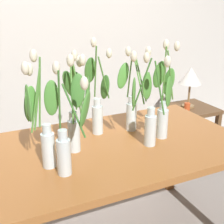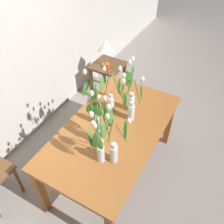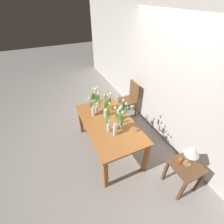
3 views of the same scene
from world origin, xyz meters
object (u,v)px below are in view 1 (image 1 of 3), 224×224
Objects in this scene: tulip_vase_0 at (164,106)px; tulip_vase_6 at (76,109)px; tulip_vase_3 at (65,138)px; dining_table at (110,159)px; tulip_vase_5 at (150,116)px; side_table at (190,118)px; pillar_candle at (187,107)px; table_lamp at (191,77)px; tulip_vase_2 at (41,127)px; tulip_vase_1 at (135,99)px; tulip_vase_4 at (98,104)px.

tulip_vase_6 is (-0.54, 0.03, 0.05)m from tulip_vase_0.
dining_table is at bearing 31.40° from tulip_vase_3.
tulip_vase_5 is 0.99× the size of side_table.
side_table is at bearing 30.44° from pillar_candle.
tulip_vase_3 is 0.96× the size of tulip_vase_6.
table_lamp is at bearing 46.06° from pillar_candle.
tulip_vase_2 is 1.86m from table_lamp.
tulip_vase_0 reaches higher than dining_table.
table_lamp is at bearing 33.98° from tulip_vase_1.
tulip_vase_4 is (0.02, 0.21, 0.28)m from dining_table.
tulip_vase_1 is 0.44m from tulip_vase_6.
tulip_vase_0 is at bearing -3.29° from tulip_vase_6.
table_lamp is (1.20, 0.58, -0.07)m from tulip_vase_4.
tulip_vase_0 is 0.76m from tulip_vase_2.
tulip_vase_4 is at bearing 85.32° from dining_table.
tulip_vase_0 is at bearing 30.98° from tulip_vase_5.
tulip_vase_5 is at bearing -138.47° from table_lamp.
tulip_vase_1 reaches higher than table_lamp.
tulip_vase_1 reaches higher than tulip_vase_3.
tulip_vase_0 is (0.35, -0.01, 0.29)m from dining_table.
tulip_vase_1 is (-0.12, 0.15, 0.01)m from tulip_vase_0.
tulip_vase_0 reaches higher than tulip_vase_3.
tulip_vase_3 is at bearing -149.32° from tulip_vase_1.
tulip_vase_5 reaches higher than side_table.
tulip_vase_1 is (0.23, 0.13, 0.30)m from dining_table.
tulip_vase_5 reaches higher than dining_table.
tulip_vase_6 is at bearing 163.18° from tulip_vase_5.
pillar_candle is at bearing 42.74° from tulip_vase_0.
table_lamp is at bearing 25.88° from tulip_vase_4.
tulip_vase_3 is 0.98× the size of side_table.
tulip_vase_0 and tulip_vase_4 have the same top height.
pillar_candle is (0.91, 0.59, -0.36)m from tulip_vase_1.
tulip_vase_0 reaches higher than tulip_vase_5.
tulip_vase_1 is at bearing 15.00° from tulip_vase_6.
tulip_vase_5 is at bearing -139.80° from side_table.
tulip_vase_6 is 1.62m from table_lamp.
tulip_vase_2 is 1.09× the size of tulip_vase_3.
tulip_vase_2 is 1.07× the size of tulip_vase_5.
tulip_vase_5 is 1.36m from table_lamp.
tulip_vase_1 reaches higher than side_table.
pillar_candle is at bearing 24.10° from tulip_vase_4.
tulip_vase_6 reaches higher than tulip_vase_3.
dining_table is 0.40m from tulip_vase_1.
dining_table reaches higher than pillar_candle.
tulip_vase_0 reaches higher than tulip_vase_6.
tulip_vase_2 is at bearing -160.74° from tulip_vase_1.
pillar_candle is at bearing 27.56° from tulip_vase_2.
dining_table is at bearing -94.68° from tulip_vase_4.
tulip_vase_0 is 1.19m from table_lamp.
dining_table is 1.35m from pillar_candle.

